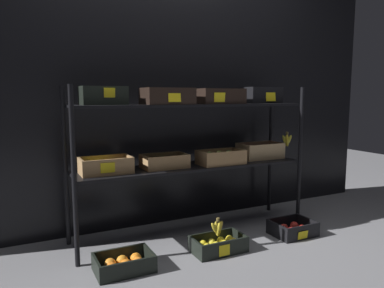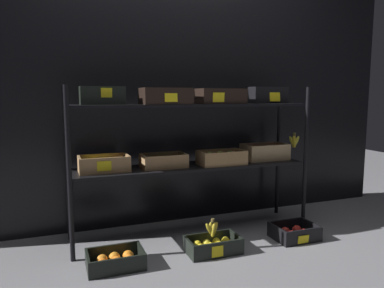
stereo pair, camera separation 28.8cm
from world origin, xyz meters
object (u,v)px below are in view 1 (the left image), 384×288
crate_ground_apple_red (293,229)px  crate_ground_lemon (218,245)px  crate_ground_orange (124,264)px  banana_bunch_loose (218,228)px  display_rack (194,136)px

crate_ground_apple_red → crate_ground_lemon: bearing=-179.0°
crate_ground_orange → banana_bunch_loose: bearing=-1.1°
display_rack → crate_ground_orange: display_rack is taller
display_rack → crate_ground_apple_red: (0.68, -0.39, -0.75)m
crate_ground_orange → crate_ground_lemon: size_ratio=0.95×
banana_bunch_loose → crate_ground_lemon: bearing=3.3°
crate_ground_orange → crate_ground_apple_red: (1.37, -0.00, 0.00)m
crate_ground_lemon → crate_ground_apple_red: 0.69m
crate_ground_lemon → banana_bunch_loose: bearing=-176.7°
banana_bunch_loose → crate_ground_orange: bearing=178.9°
display_rack → crate_ground_orange: (-0.69, -0.39, -0.75)m
crate_ground_lemon → banana_bunch_loose: 0.13m
display_rack → banana_bunch_loose: 0.74m
crate_ground_orange → crate_ground_apple_red: bearing=-0.1°
crate_ground_orange → crate_ground_lemon: (0.68, -0.01, 0.00)m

